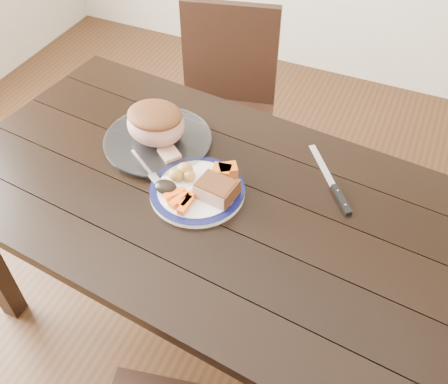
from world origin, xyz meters
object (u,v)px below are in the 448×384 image
at_px(pork_slice, 216,190).
at_px(dining_table, 204,212).
at_px(dinner_plate, 197,191).
at_px(serving_platter, 158,142).
at_px(roast_joint, 156,125).
at_px(carving_knife, 336,191).
at_px(fork, 147,169).
at_px(chair_far, 225,102).

bearing_deg(pork_slice, dining_table, 162.44).
distance_m(dinner_plate, serving_platter, 0.27).
bearing_deg(dining_table, roast_joint, 149.07).
relative_size(serving_platter, carving_knife, 1.31).
height_order(dining_table, serving_platter, serving_platter).
xyz_separation_m(serving_platter, carving_knife, (0.61, 0.02, -0.00)).
bearing_deg(roast_joint, dining_table, -30.93).
xyz_separation_m(roast_joint, carving_knife, (0.61, 0.02, -0.07)).
distance_m(fork, carving_knife, 0.59).
bearing_deg(fork, roast_joint, 138.67).
relative_size(dining_table, serving_platter, 4.78).
xyz_separation_m(fork, carving_knife, (0.57, 0.16, -0.01)).
bearing_deg(dinner_plate, chair_far, 107.80).
xyz_separation_m(chair_far, carving_knife, (0.63, -0.57, 0.23)).
bearing_deg(chair_far, dining_table, 95.25).
bearing_deg(roast_joint, pork_slice, -28.75).
distance_m(fork, roast_joint, 0.16).
xyz_separation_m(fork, roast_joint, (-0.04, 0.14, 0.06)).
bearing_deg(chair_far, dinner_plate, 94.10).
bearing_deg(fork, chair_far, 127.22).
xyz_separation_m(chair_far, roast_joint, (0.02, -0.59, 0.31)).
xyz_separation_m(pork_slice, carving_knife, (0.32, 0.18, -0.04)).
distance_m(dining_table, carving_knife, 0.42).
bearing_deg(serving_platter, roast_joint, 0.00).
height_order(dining_table, chair_far, chair_far).
distance_m(dining_table, roast_joint, 0.32).
xyz_separation_m(serving_platter, fork, (0.04, -0.14, 0.01)).
xyz_separation_m(dining_table, chair_far, (-0.25, 0.74, -0.13)).
distance_m(chair_far, carving_knife, 0.88).
relative_size(serving_platter, roast_joint, 1.80).
bearing_deg(fork, serving_platter, 138.67).
bearing_deg(carving_knife, serving_platter, -124.48).
bearing_deg(fork, pork_slice, 29.02).
distance_m(serving_platter, fork, 0.15).
relative_size(dinner_plate, serving_platter, 0.82).
distance_m(dining_table, pork_slice, 0.15).
relative_size(dining_table, carving_knife, 6.25).
bearing_deg(carving_knife, dinner_plate, -102.20).
height_order(chair_far, dinner_plate, chair_far).
bearing_deg(dinner_plate, serving_platter, 145.67).
height_order(roast_joint, carving_knife, roast_joint).
distance_m(dinner_plate, fork, 0.18).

